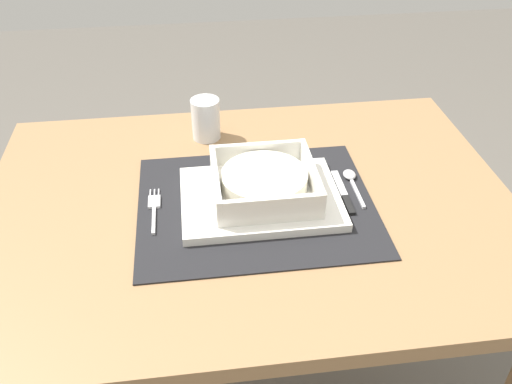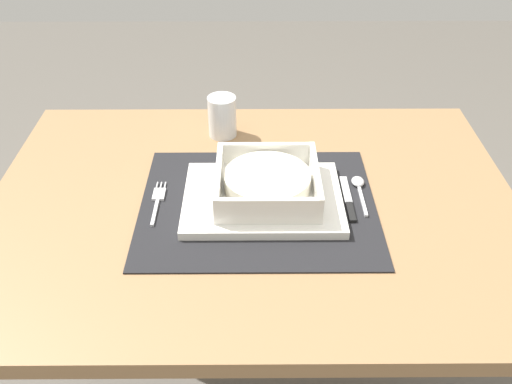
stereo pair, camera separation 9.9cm
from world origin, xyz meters
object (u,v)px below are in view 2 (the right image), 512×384
Objects in this scene: drinking_glass at (221,119)px; dining_table at (252,242)px; porridge_bowl at (265,183)px; fork at (156,199)px; butter_knife at (346,201)px; spoon at (357,186)px.

dining_table is at bearing -74.64° from drinking_glass.
drinking_glass is at bearing 110.67° from porridge_bowl.
butter_knife reaches higher than fork.
porridge_bowl is 2.06× the size of drinking_glass.
dining_table is 0.21m from fork.
porridge_bowl reaches higher than butter_knife.
porridge_bowl reaches higher than dining_table.
butter_knife is 0.35m from drinking_glass.
dining_table is 7.60× the size of fork.
dining_table is 10.99× the size of drinking_glass.
spoon reaches higher than dining_table.
spoon is at bearing 10.03° from dining_table.
dining_table is at bearing -172.39° from spoon.
drinking_glass is (-0.27, 0.21, 0.03)m from spoon.
fork reaches higher than dining_table.
drinking_glass is (0.11, 0.24, 0.03)m from fork.
fork is (-0.20, -0.00, -0.03)m from porridge_bowl.
butter_knife is at bearing -5.24° from fork.
butter_knife is (0.15, -0.01, -0.03)m from porridge_bowl.
porridge_bowl is 1.36× the size of butter_knife.
spoon is 0.05m from butter_knife.
fork is at bearing -114.20° from drinking_glass.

